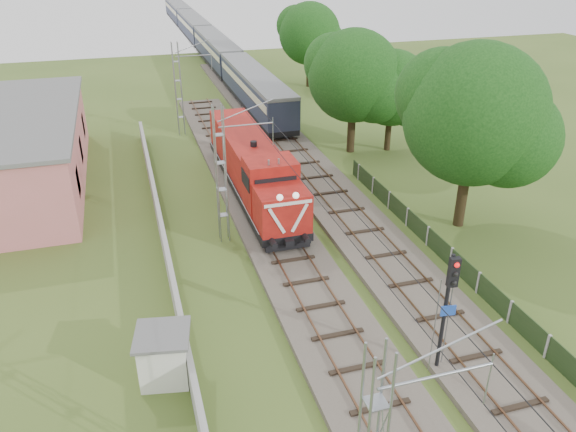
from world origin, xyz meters
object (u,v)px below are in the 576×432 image
object	(u,v)px
locomotive	(253,167)
relay_hut	(164,355)
signal_post	(449,295)
coach_rake	(204,36)

from	to	relation	value
locomotive	relay_hut	size ratio (longest dim) A/B	6.81
signal_post	relay_hut	distance (m)	11.30
coach_rake	relay_hut	distance (m)	69.35
locomotive	relay_hut	xyz separation A→B (m)	(-7.40, -15.88, -1.10)
signal_post	relay_hut	xyz separation A→B (m)	(-10.59, 2.89, -2.69)
locomotive	coach_rake	world-z (taller)	locomotive
locomotive	signal_post	size ratio (longest dim) A/B	3.04
locomotive	signal_post	bearing A→B (deg)	-80.36
locomotive	coach_rake	distance (m)	52.57
signal_post	coach_rake	bearing A→B (deg)	88.54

